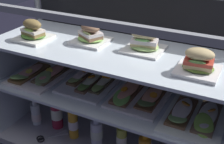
# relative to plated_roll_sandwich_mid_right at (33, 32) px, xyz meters

# --- Properties ---
(case_frame) EXTENTS (1.40, 0.55, 0.88)m
(case_frame) POSITION_rel_plated_roll_sandwich_mid_right_xyz_m (0.45, 0.20, -0.19)
(case_frame) COLOR gray
(case_frame) RESTS_ON ground
(riser_lower_tier) EXTENTS (1.32, 0.47, 0.32)m
(riser_lower_tier) POSITION_rel_plated_roll_sandwich_mid_right_xyz_m (0.45, 0.07, -0.48)
(riser_lower_tier) COLOR silver
(riser_lower_tier) RESTS_ON case_base_deck
(shelf_lower_glass) EXTENTS (1.34, 0.49, 0.02)m
(shelf_lower_glass) POSITION_rel_plated_roll_sandwich_mid_right_xyz_m (0.45, 0.07, -0.31)
(shelf_lower_glass) COLOR silver
(shelf_lower_glass) RESTS_ON riser_lower_tier
(riser_upper_tier) EXTENTS (1.32, 0.47, 0.24)m
(riser_upper_tier) POSITION_rel_plated_roll_sandwich_mid_right_xyz_m (0.45, 0.07, -0.18)
(riser_upper_tier) COLOR silver
(riser_upper_tier) RESTS_ON shelf_lower_glass
(shelf_upper_glass) EXTENTS (1.34, 0.49, 0.02)m
(shelf_upper_glass) POSITION_rel_plated_roll_sandwich_mid_right_xyz_m (0.45, 0.07, -0.05)
(shelf_upper_glass) COLOR silver
(shelf_upper_glass) RESTS_ON riser_upper_tier
(plated_roll_sandwich_mid_right) EXTENTS (0.18, 0.18, 0.11)m
(plated_roll_sandwich_mid_right) POSITION_rel_plated_roll_sandwich_mid_right_xyz_m (0.00, 0.00, 0.00)
(plated_roll_sandwich_mid_right) COLOR white
(plated_roll_sandwich_mid_right) RESTS_ON shelf_upper_glass
(plated_roll_sandwich_far_left) EXTENTS (0.18, 0.18, 0.11)m
(plated_roll_sandwich_far_left) POSITION_rel_plated_roll_sandwich_mid_right_xyz_m (0.30, 0.10, -0.00)
(plated_roll_sandwich_far_left) COLOR white
(plated_roll_sandwich_far_left) RESTS_ON shelf_upper_glass
(plated_roll_sandwich_right_of_center) EXTENTS (0.19, 0.19, 0.11)m
(plated_roll_sandwich_right_of_center) POSITION_rel_plated_roll_sandwich_mid_right_xyz_m (0.60, 0.13, -0.00)
(plated_roll_sandwich_right_of_center) COLOR white
(plated_roll_sandwich_right_of_center) RESTS_ON shelf_upper_glass
(plated_roll_sandwich_far_right) EXTENTS (0.18, 0.18, 0.11)m
(plated_roll_sandwich_far_right) POSITION_rel_plated_roll_sandwich_mid_right_xyz_m (0.89, 0.01, -0.00)
(plated_roll_sandwich_far_right) COLOR white
(plated_roll_sandwich_far_right) RESTS_ON shelf_upper_glass
(open_sandwich_tray_far_right) EXTENTS (0.28, 0.38, 0.06)m
(open_sandwich_tray_far_right) POSITION_rel_plated_roll_sandwich_mid_right_xyz_m (-0.02, 0.04, -0.28)
(open_sandwich_tray_far_right) COLOR white
(open_sandwich_tray_far_right) RESTS_ON shelf_lower_glass
(open_sandwich_tray_left_of_center) EXTENTS (0.28, 0.38, 0.06)m
(open_sandwich_tray_left_of_center) POSITION_rel_plated_roll_sandwich_mid_right_xyz_m (0.30, 0.11, -0.28)
(open_sandwich_tray_left_of_center) COLOR white
(open_sandwich_tray_left_of_center) RESTS_ON shelf_lower_glass
(open_sandwich_tray_near_right_corner) EXTENTS (0.28, 0.38, 0.06)m
(open_sandwich_tray_near_right_corner) POSITION_rel_plated_roll_sandwich_mid_right_xyz_m (0.60, 0.09, -0.28)
(open_sandwich_tray_near_right_corner) COLOR white
(open_sandwich_tray_near_right_corner) RESTS_ON shelf_lower_glass
(open_sandwich_tray_center) EXTENTS (0.28, 0.38, 0.07)m
(open_sandwich_tray_center) POSITION_rel_plated_roll_sandwich_mid_right_xyz_m (0.91, 0.02, -0.28)
(open_sandwich_tray_center) COLOR white
(open_sandwich_tray_center) RESTS_ON shelf_lower_glass
(juice_bottle_front_middle) EXTENTS (0.06, 0.06, 0.20)m
(juice_bottle_front_middle) POSITION_rel_plated_roll_sandwich_mid_right_xyz_m (-0.07, 0.02, -0.56)
(juice_bottle_front_middle) COLOR silver
(juice_bottle_front_middle) RESTS_ON case_base_deck
(juice_bottle_back_left) EXTENTS (0.07, 0.07, 0.25)m
(juice_bottle_back_left) POSITION_rel_plated_roll_sandwich_mid_right_xyz_m (0.07, 0.05, -0.54)
(juice_bottle_back_left) COLOR maroon
(juice_bottle_back_left) RESTS_ON case_base_deck
(juice_bottle_front_right_end) EXTENTS (0.06, 0.06, 0.24)m
(juice_bottle_front_right_end) POSITION_rel_plated_roll_sandwich_mid_right_xyz_m (0.22, 0.01, -0.54)
(juice_bottle_front_right_end) COLOR gold
(juice_bottle_front_right_end) RESTS_ON case_base_deck
(juice_bottle_front_second) EXTENTS (0.07, 0.07, 0.20)m
(juice_bottle_front_second) POSITION_rel_plated_roll_sandwich_mid_right_xyz_m (0.37, 0.02, -0.56)
(juice_bottle_front_second) COLOR white
(juice_bottle_front_second) RESTS_ON case_base_deck
(juice_bottle_back_right) EXTENTS (0.06, 0.06, 0.20)m
(juice_bottle_back_right) POSITION_rel_plated_roll_sandwich_mid_right_xyz_m (0.53, 0.04, -0.56)
(juice_bottle_back_right) COLOR #C1C846
(juice_bottle_back_right) RESTS_ON case_base_deck
(kitchen_scissors) EXTENTS (0.16, 0.18, 0.01)m
(kitchen_scissors) POSITION_rel_plated_roll_sandwich_mid_right_xyz_m (0.07, -0.09, -0.63)
(kitchen_scissors) COLOR silver
(kitchen_scissors) RESTS_ON case_base_deck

